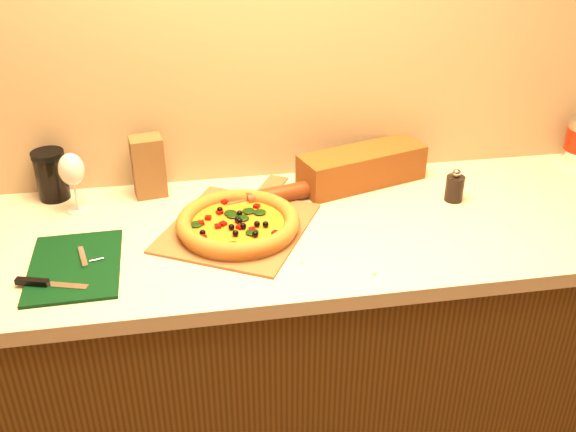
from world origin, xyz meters
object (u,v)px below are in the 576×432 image
object	(u,v)px
pizza	(238,223)
rolling_pin	(288,193)
pepper_grinder	(455,187)
wine_glass	(72,171)
dark_jar	(51,175)
cutting_board	(74,266)
pizza_peel	(240,225)

from	to	relation	value
pizza	rolling_pin	xyz separation A→B (m)	(0.16, 0.16, -0.00)
pepper_grinder	wine_glass	bearing A→B (deg)	173.74
pepper_grinder	dark_jar	bearing A→B (deg)	169.62
pepper_grinder	wine_glass	distance (m)	1.08
dark_jar	pizza	bearing A→B (deg)	-29.55
pizza	cutting_board	distance (m)	0.43
cutting_board	rolling_pin	size ratio (longest dim) A/B	0.83
pepper_grinder	rolling_pin	distance (m)	0.48
wine_glass	rolling_pin	bearing A→B (deg)	-3.93
pepper_grinder	pizza_peel	bearing A→B (deg)	-175.88
cutting_board	pizza	bearing A→B (deg)	12.72
pizza_peel	dark_jar	xyz separation A→B (m)	(-0.52, 0.25, 0.07)
pizza	cutting_board	bearing A→B (deg)	-166.05
pepper_grinder	dark_jar	world-z (taller)	dark_jar
pizza_peel	pepper_grinder	distance (m)	0.63
pizza_peel	pizza	distance (m)	0.04
pizza_peel	wine_glass	bearing A→B (deg)	-171.37
cutting_board	wine_glass	world-z (taller)	wine_glass
pizza	dark_jar	distance (m)	0.59
pizza	dark_jar	xyz separation A→B (m)	(-0.51, 0.29, 0.05)
cutting_board	wine_glass	xyz separation A→B (m)	(-0.02, 0.30, 0.12)
rolling_pin	dark_jar	size ratio (longest dim) A/B	2.51
pizza_peel	wine_glass	world-z (taller)	wine_glass
rolling_pin	dark_jar	xyz separation A→B (m)	(-0.67, 0.13, 0.05)
pizza	wine_glass	world-z (taller)	wine_glass
pizza_peel	cutting_board	size ratio (longest dim) A/B	1.81
pepper_grinder	wine_glass	xyz separation A→B (m)	(-1.07, 0.12, 0.08)
wine_glass	dark_jar	distance (m)	0.13
cutting_board	rolling_pin	bearing A→B (deg)	23.00
pizza_peel	pizza	xyz separation A→B (m)	(-0.01, -0.03, 0.03)
rolling_pin	dark_jar	bearing A→B (deg)	168.75
dark_jar	cutting_board	bearing A→B (deg)	-76.09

